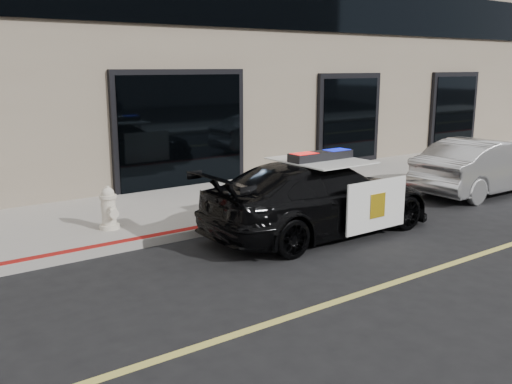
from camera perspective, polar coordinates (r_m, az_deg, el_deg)
ground at (r=9.39m, az=19.73°, el=-6.54°), size 120.00×120.00×0.00m
sidewalk_n at (r=12.90m, az=0.24°, el=-0.36°), size 60.00×3.50×0.15m
police_car at (r=10.20m, az=6.41°, el=-0.48°), size 2.06×4.53×1.48m
silver_sedan at (r=14.39m, az=21.92°, el=2.41°), size 1.41×3.96×1.30m
fire_hydrant at (r=10.25m, az=-14.50°, el=-1.66°), size 0.35×0.48×0.76m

